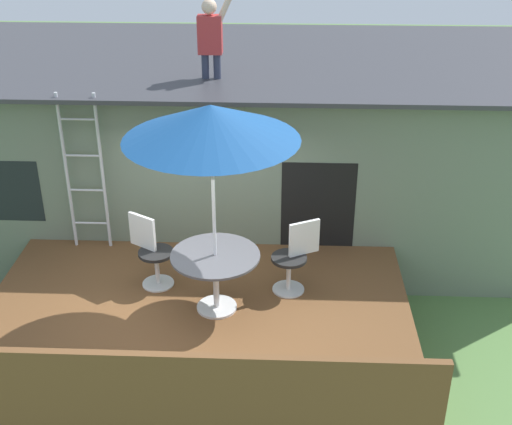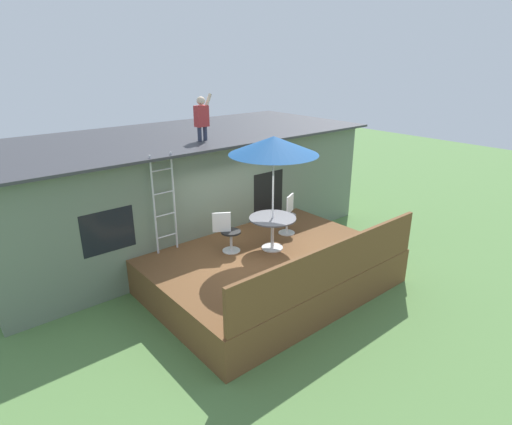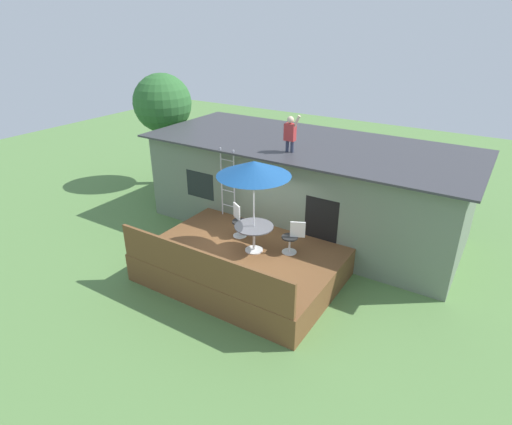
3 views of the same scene
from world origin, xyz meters
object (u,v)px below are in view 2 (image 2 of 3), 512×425
at_px(patio_umbrella, 274,145).
at_px(patio_chair_left, 228,232).
at_px(patio_table, 273,224).
at_px(step_ladder, 164,204).
at_px(patio_chair_right, 288,215).
at_px(person_figure, 202,115).

distance_m(patio_umbrella, patio_chair_left, 2.14).
relative_size(patio_table, patio_chair_left, 1.13).
height_order(step_ladder, patio_chair_right, step_ladder).
bearing_deg(patio_chair_left, step_ladder, 169.70).
xyz_separation_m(patio_table, patio_chair_right, (0.92, 0.46, -0.13)).
distance_m(patio_chair_left, patio_chair_right, 1.78).
height_order(patio_table, step_ladder, step_ladder).
distance_m(patio_table, patio_chair_right, 1.04).
bearing_deg(patio_umbrella, patio_chair_right, 26.38).
bearing_deg(person_figure, patio_chair_left, -109.17).
height_order(person_figure, patio_chair_right, person_figure).
xyz_separation_m(patio_umbrella, step_ladder, (-1.86, 1.42, -1.25)).
relative_size(step_ladder, person_figure, 1.98).
bearing_deg(patio_chair_right, patio_chair_left, -28.50).
distance_m(patio_umbrella, step_ladder, 2.66).
relative_size(patio_table, person_figure, 0.94).
distance_m(patio_table, step_ladder, 2.40).
relative_size(patio_table, patio_chair_right, 1.13).
xyz_separation_m(step_ladder, person_figure, (1.64, 0.91, 1.65)).
bearing_deg(patio_table, step_ladder, 142.57).
distance_m(person_figure, patio_chair_right, 3.17).
relative_size(patio_umbrella, patio_chair_left, 2.76).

